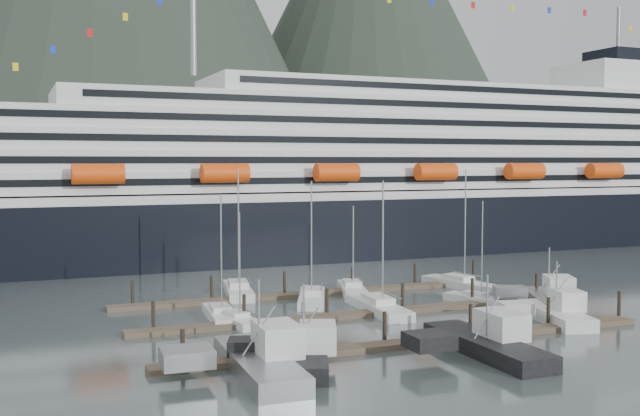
{
  "coord_description": "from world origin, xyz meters",
  "views": [
    {
      "loc": [
        -38.4,
        -67.03,
        16.32
      ],
      "look_at": [
        -1.33,
        22.0,
        10.23
      ],
      "focal_mm": 42.0,
      "sensor_mm": 36.0,
      "label": 1
    }
  ],
  "objects_px": {
    "sailboat_c": "(312,299)",
    "trawler_d": "(555,313)",
    "trawler_b": "(302,355)",
    "sailboat_g": "(458,284)",
    "trawler_c": "(485,343)",
    "sailboat_e": "(238,291)",
    "sailboat_h": "(476,300)",
    "sailboat_b": "(220,315)",
    "sailboat_a": "(237,320)",
    "sailboat_d": "(378,308)",
    "trawler_a": "(257,361)",
    "sailboat_f": "(352,290)",
    "cruise_ship": "(408,184)",
    "trawler_e": "(547,299)"
  },
  "relations": [
    {
      "from": "cruise_ship",
      "to": "trawler_b",
      "type": "distance_m",
      "value": 83.11
    },
    {
      "from": "sailboat_f",
      "to": "trawler_d",
      "type": "height_order",
      "value": "sailboat_f"
    },
    {
      "from": "sailboat_f",
      "to": "trawler_e",
      "type": "distance_m",
      "value": 23.15
    },
    {
      "from": "sailboat_d",
      "to": "sailboat_e",
      "type": "bearing_deg",
      "value": 39.41
    },
    {
      "from": "sailboat_b",
      "to": "trawler_e",
      "type": "bearing_deg",
      "value": -96.31
    },
    {
      "from": "sailboat_b",
      "to": "sailboat_g",
      "type": "relative_size",
      "value": 0.85
    },
    {
      "from": "sailboat_b",
      "to": "trawler_d",
      "type": "relative_size",
      "value": 1.13
    },
    {
      "from": "sailboat_b",
      "to": "trawler_a",
      "type": "xyz_separation_m",
      "value": [
        -2.59,
        -20.44,
        0.58
      ]
    },
    {
      "from": "trawler_c",
      "to": "sailboat_e",
      "type": "bearing_deg",
      "value": 18.44
    },
    {
      "from": "sailboat_g",
      "to": "trawler_a",
      "type": "distance_m",
      "value": 45.35
    },
    {
      "from": "cruise_ship",
      "to": "trawler_e",
      "type": "distance_m",
      "value": 57.91
    },
    {
      "from": "sailboat_b",
      "to": "cruise_ship",
      "type": "bearing_deg",
      "value": -39.74
    },
    {
      "from": "trawler_c",
      "to": "sailboat_a",
      "type": "bearing_deg",
      "value": 40.13
    },
    {
      "from": "sailboat_a",
      "to": "sailboat_h",
      "type": "bearing_deg",
      "value": -97.62
    },
    {
      "from": "sailboat_g",
      "to": "sailboat_h",
      "type": "height_order",
      "value": "sailboat_g"
    },
    {
      "from": "sailboat_b",
      "to": "sailboat_c",
      "type": "height_order",
      "value": "sailboat_c"
    },
    {
      "from": "sailboat_e",
      "to": "trawler_a",
      "type": "xyz_separation_m",
      "value": [
        -8.23,
        -33.14,
        0.54
      ]
    },
    {
      "from": "sailboat_d",
      "to": "trawler_a",
      "type": "height_order",
      "value": "sailboat_d"
    },
    {
      "from": "sailboat_b",
      "to": "sailboat_e",
      "type": "height_order",
      "value": "sailboat_e"
    },
    {
      "from": "sailboat_a",
      "to": "trawler_b",
      "type": "height_order",
      "value": "sailboat_a"
    },
    {
      "from": "sailboat_f",
      "to": "sailboat_h",
      "type": "bearing_deg",
      "value": -120.09
    },
    {
      "from": "sailboat_a",
      "to": "sailboat_h",
      "type": "distance_m",
      "value": 28.44
    },
    {
      "from": "sailboat_c",
      "to": "trawler_b",
      "type": "relative_size",
      "value": 1.24
    },
    {
      "from": "sailboat_c",
      "to": "sailboat_d",
      "type": "bearing_deg",
      "value": -125.67
    },
    {
      "from": "trawler_c",
      "to": "sailboat_g",
      "type": "bearing_deg",
      "value": -28.79
    },
    {
      "from": "sailboat_b",
      "to": "sailboat_c",
      "type": "xyz_separation_m",
      "value": [
        12.1,
        4.78,
        0.03
      ]
    },
    {
      "from": "sailboat_c",
      "to": "sailboat_f",
      "type": "height_order",
      "value": "sailboat_c"
    },
    {
      "from": "sailboat_c",
      "to": "trawler_d",
      "type": "bearing_deg",
      "value": -111.44
    },
    {
      "from": "sailboat_a",
      "to": "sailboat_d",
      "type": "height_order",
      "value": "sailboat_d"
    },
    {
      "from": "cruise_ship",
      "to": "trawler_e",
      "type": "xyz_separation_m",
      "value": [
        -13.1,
        -55.3,
        -11.11
      ]
    },
    {
      "from": "sailboat_e",
      "to": "sailboat_g",
      "type": "distance_m",
      "value": 28.37
    },
    {
      "from": "sailboat_c",
      "to": "sailboat_h",
      "type": "height_order",
      "value": "sailboat_c"
    },
    {
      "from": "cruise_ship",
      "to": "sailboat_d",
      "type": "relative_size",
      "value": 14.22
    },
    {
      "from": "sailboat_f",
      "to": "sailboat_e",
      "type": "bearing_deg",
      "value": 90.22
    },
    {
      "from": "sailboat_h",
      "to": "trawler_d",
      "type": "xyz_separation_m",
      "value": [
        1.75,
        -11.33,
        0.48
      ]
    },
    {
      "from": "trawler_e",
      "to": "trawler_a",
      "type": "bearing_deg",
      "value": 133.31
    },
    {
      "from": "sailboat_e",
      "to": "trawler_b",
      "type": "height_order",
      "value": "sailboat_e"
    },
    {
      "from": "sailboat_e",
      "to": "sailboat_g",
      "type": "xyz_separation_m",
      "value": [
        27.8,
        -5.62,
        -0.01
      ]
    },
    {
      "from": "sailboat_g",
      "to": "sailboat_a",
      "type": "bearing_deg",
      "value": 95.13
    },
    {
      "from": "sailboat_g",
      "to": "trawler_c",
      "type": "distance_m",
      "value": 33.7
    },
    {
      "from": "sailboat_a",
      "to": "trawler_e",
      "type": "height_order",
      "value": "sailboat_a"
    },
    {
      "from": "sailboat_a",
      "to": "trawler_b",
      "type": "relative_size",
      "value": 0.99
    },
    {
      "from": "cruise_ship",
      "to": "sailboat_g",
      "type": "height_order",
      "value": "cruise_ship"
    },
    {
      "from": "sailboat_h",
      "to": "sailboat_g",
      "type": "bearing_deg",
      "value": -42.47
    },
    {
      "from": "sailboat_a",
      "to": "sailboat_h",
      "type": "height_order",
      "value": "sailboat_h"
    },
    {
      "from": "trawler_d",
      "to": "sailboat_f",
      "type": "bearing_deg",
      "value": 42.98
    },
    {
      "from": "sailboat_e",
      "to": "sailboat_f",
      "type": "bearing_deg",
      "value": -95.93
    },
    {
      "from": "sailboat_c",
      "to": "sailboat_e",
      "type": "bearing_deg",
      "value": 62.61
    },
    {
      "from": "sailboat_e",
      "to": "trawler_d",
      "type": "relative_size",
      "value": 1.34
    },
    {
      "from": "sailboat_e",
      "to": "sailboat_h",
      "type": "bearing_deg",
      "value": -111.82
    }
  ]
}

